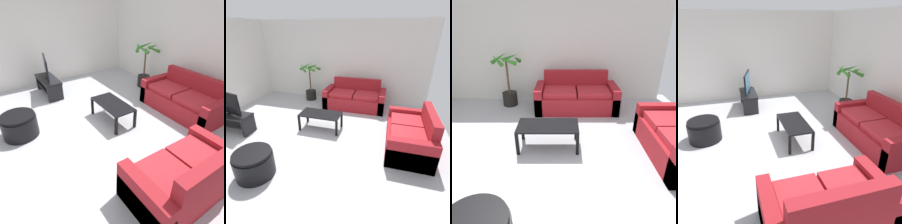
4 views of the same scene
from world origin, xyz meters
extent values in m
plane|color=#B2B2B7|center=(0.00, 0.00, 0.00)|extent=(6.60, 6.60, 0.00)
cube|color=silver|center=(0.00, 3.00, 1.35)|extent=(6.00, 0.06, 2.70)
cube|color=silver|center=(-3.00, 0.00, 1.35)|extent=(0.06, 6.00, 2.70)
cube|color=maroon|center=(0.69, 2.25, 0.21)|extent=(1.94, 0.90, 0.42)
cube|color=maroon|center=(0.69, 2.62, 0.66)|extent=(1.58, 0.16, 0.48)
cube|color=maroon|center=(-0.19, 2.25, 0.31)|extent=(0.18, 0.90, 0.62)
cube|color=maroon|center=(1.57, 2.25, 0.31)|extent=(0.18, 0.90, 0.62)
cube|color=#B8272F|center=(0.29, 2.20, 0.48)|extent=(0.75, 0.66, 0.12)
cube|color=#B8272F|center=(1.09, 2.20, 0.48)|extent=(0.75, 0.66, 0.12)
cube|color=maroon|center=(2.25, 0.41, 0.21)|extent=(0.90, 1.62, 0.42)
cube|color=maroon|center=(2.62, 0.41, 0.66)|extent=(0.16, 1.26, 0.48)
cube|color=maroon|center=(2.25, -0.31, 0.31)|extent=(0.90, 0.18, 0.62)
cube|color=maroon|center=(2.25, 1.13, 0.31)|extent=(0.90, 0.18, 0.62)
cube|color=#B8272F|center=(2.20, 0.10, 0.48)|extent=(0.66, 0.59, 0.12)
cube|color=#B8272F|center=(2.20, 0.73, 0.48)|extent=(0.66, 0.59, 0.12)
cube|color=black|center=(-2.04, -0.09, 0.46)|extent=(1.10, 0.45, 0.04)
cube|color=black|center=(-2.04, -0.09, 0.21)|extent=(1.02, 0.39, 0.03)
cube|color=black|center=(-2.56, -0.09, 0.24)|extent=(0.06, 0.41, 0.48)
cube|color=black|center=(-1.52, -0.09, 0.24)|extent=(0.06, 0.41, 0.48)
cube|color=black|center=(-2.04, -0.09, 0.79)|extent=(0.96, 0.25, 0.55)
cube|color=teal|center=(-2.03, -0.07, 0.79)|extent=(0.91, 0.21, 0.50)
cylinder|color=black|center=(-2.04, -0.09, 0.50)|extent=(0.10, 0.10, 0.04)
cube|color=black|center=(0.12, 0.65, 0.42)|extent=(1.05, 0.53, 0.03)
cube|color=black|center=(-0.38, 0.41, 0.20)|extent=(0.05, 0.05, 0.41)
cube|color=black|center=(0.61, 0.41, 0.20)|extent=(0.05, 0.05, 0.41)
cube|color=black|center=(-0.38, 0.89, 0.20)|extent=(0.05, 0.05, 0.41)
cube|color=black|center=(0.61, 0.89, 0.20)|extent=(0.05, 0.05, 0.41)
cylinder|color=black|center=(-1.00, 2.55, 0.17)|extent=(0.37, 0.37, 0.34)
cylinder|color=brown|center=(-1.00, 2.55, 0.74)|extent=(0.05, 0.05, 0.80)
cone|color=#378628|center=(-0.74, 2.55, 1.19)|extent=(0.11, 0.54, 0.29)
cone|color=#378628|center=(-0.95, 2.76, 1.19)|extent=(0.46, 0.22, 0.25)
cone|color=#378628|center=(-1.20, 2.68, 1.19)|extent=(0.35, 0.45, 0.27)
cone|color=#378628|center=(-1.17, 2.39, 1.19)|extent=(0.39, 0.40, 0.26)
cone|color=#378628|center=(-0.93, 2.33, 1.19)|extent=(0.48, 0.24, 0.26)
cylinder|color=black|center=(-0.44, -1.22, 0.21)|extent=(0.69, 0.69, 0.41)
cylinder|color=black|center=(-0.44, -1.22, 0.44)|extent=(0.65, 0.65, 0.06)
camera|label=1|loc=(3.35, -1.50, 2.51)|focal=32.18mm
camera|label=2|loc=(1.69, -3.19, 2.42)|focal=28.56mm
camera|label=3|loc=(0.39, -2.48, 2.15)|focal=33.32mm
camera|label=4|loc=(4.01, -0.58, 2.47)|focal=34.21mm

